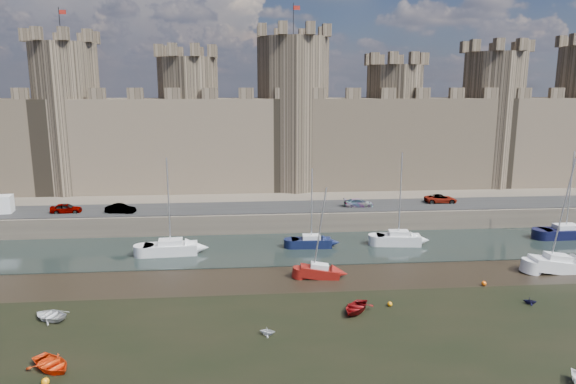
# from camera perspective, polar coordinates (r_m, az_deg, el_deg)

# --- Properties ---
(ground) EXTENTS (160.00, 160.00, 0.00)m
(ground) POSITION_cam_1_polar(r_m,az_deg,el_deg) (37.38, 4.73, -17.61)
(ground) COLOR black
(ground) RESTS_ON ground
(water_channel) EXTENTS (160.00, 12.00, 0.08)m
(water_channel) POSITION_cam_1_polar(r_m,az_deg,el_deg) (59.28, 0.85, -6.25)
(water_channel) COLOR black
(water_channel) RESTS_ON ground
(quay) EXTENTS (160.00, 60.00, 2.50)m
(quay) POSITION_cam_1_polar(r_m,az_deg,el_deg) (93.86, -1.36, 1.19)
(quay) COLOR #4C443A
(quay) RESTS_ON ground
(road) EXTENTS (160.00, 7.00, 0.10)m
(road) POSITION_cam_1_polar(r_m,az_deg,el_deg) (68.21, 0.01, -1.67)
(road) COLOR black
(road) RESTS_ON quay
(castle) EXTENTS (108.50, 11.00, 29.00)m
(castle) POSITION_cam_1_polar(r_m,az_deg,el_deg) (80.56, -1.31, 6.95)
(castle) COLOR #42382B
(castle) RESTS_ON quay
(car_0) EXTENTS (3.83, 1.68, 1.28)m
(car_0) POSITION_cam_1_polar(r_m,az_deg,el_deg) (70.72, -23.43, -1.68)
(car_0) COLOR gray
(car_0) RESTS_ON quay
(car_1) EXTENTS (3.86, 1.92, 1.22)m
(car_1) POSITION_cam_1_polar(r_m,az_deg,el_deg) (68.20, -18.12, -1.78)
(car_1) COLOR gray
(car_1) RESTS_ON quay
(car_2) EXTENTS (3.93, 1.65, 1.13)m
(car_2) POSITION_cam_1_polar(r_m,az_deg,el_deg) (68.89, 7.84, -1.21)
(car_2) COLOR gray
(car_2) RESTS_ON quay
(car_3) EXTENTS (4.43, 2.18, 1.21)m
(car_3) POSITION_cam_1_polar(r_m,az_deg,el_deg) (73.59, 16.61, -0.73)
(car_3) COLOR gray
(car_3) RESTS_ON quay
(sailboat_0) EXTENTS (5.89, 2.64, 10.75)m
(sailboat_0) POSITION_cam_1_polar(r_m,az_deg,el_deg) (58.30, -12.90, -6.05)
(sailboat_0) COLOR silver
(sailboat_0) RESTS_ON ground
(sailboat_1) EXTENTS (4.64, 1.96, 9.17)m
(sailboat_1) POSITION_cam_1_polar(r_m,az_deg,el_deg) (59.40, 2.61, -5.51)
(sailboat_1) COLOR black
(sailboat_1) RESTS_ON ground
(sailboat_2) EXTENTS (5.24, 2.57, 10.86)m
(sailboat_2) POSITION_cam_1_polar(r_m,az_deg,el_deg) (61.49, 12.16, -5.07)
(sailboat_2) COLOR silver
(sailboat_2) RESTS_ON ground
(sailboat_3) EXTENTS (6.14, 2.50, 10.68)m
(sailboat_3) POSITION_cam_1_polar(r_m,az_deg,el_deg) (71.46, 28.45, -3.92)
(sailboat_3) COLOR black
(sailboat_3) RESTS_ON ground
(sailboat_4) EXTENTS (3.97, 1.88, 8.98)m
(sailboat_4) POSITION_cam_1_polar(r_m,az_deg,el_deg) (50.46, 3.52, -8.75)
(sailboat_4) COLOR maroon
(sailboat_4) RESTS_ON ground
(sailboat_5) EXTENTS (5.36, 2.15, 11.51)m
(sailboat_5) POSITION_cam_1_polar(r_m,az_deg,el_deg) (58.52, 27.72, -7.08)
(sailboat_5) COLOR silver
(sailboat_5) RESTS_ON ground
(dinghy_0) EXTENTS (4.05, 3.95, 0.68)m
(dinghy_0) POSITION_cam_1_polar(r_m,az_deg,el_deg) (38.77, -24.79, -17.01)
(dinghy_0) COLOR red
(dinghy_0) RESTS_ON ground
(dinghy_3) EXTENTS (1.31, 1.18, 0.62)m
(dinghy_3) POSITION_cam_1_polar(r_m,az_deg,el_deg) (39.72, -2.30, -15.21)
(dinghy_3) COLOR silver
(dinghy_3) RESTS_ON ground
(dinghy_4) EXTENTS (3.76, 4.07, 0.69)m
(dinghy_4) POSITION_cam_1_polar(r_m,az_deg,el_deg) (43.58, 7.50, -12.72)
(dinghy_4) COLOR maroon
(dinghy_4) RESTS_ON ground
(dinghy_6) EXTENTS (3.70, 3.40, 0.62)m
(dinghy_6) POSITION_cam_1_polar(r_m,az_deg,el_deg) (46.13, -24.95, -12.38)
(dinghy_6) COLOR silver
(dinghy_6) RESTS_ON ground
(dinghy_7) EXTENTS (1.37, 1.28, 0.59)m
(dinghy_7) POSITION_cam_1_polar(r_m,az_deg,el_deg) (49.28, 25.30, -10.89)
(dinghy_7) COLOR black
(dinghy_7) RESTS_ON ground
(buoy_1) EXTENTS (0.42, 0.42, 0.42)m
(buoy_1) POSITION_cam_1_polar(r_m,az_deg,el_deg) (45.20, 11.25, -12.11)
(buoy_1) COLOR orange
(buoy_1) RESTS_ON ground
(buoy_3) EXTENTS (0.46, 0.46, 0.46)m
(buoy_3) POSITION_cam_1_polar(r_m,az_deg,el_deg) (51.92, 20.94, -9.47)
(buoy_3) COLOR #F65C0A
(buoy_3) RESTS_ON ground
(buoy_4) EXTENTS (0.48, 0.48, 0.48)m
(buoy_4) POSITION_cam_1_polar(r_m,az_deg,el_deg) (37.20, -25.36, -18.51)
(buoy_4) COLOR orange
(buoy_4) RESTS_ON ground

